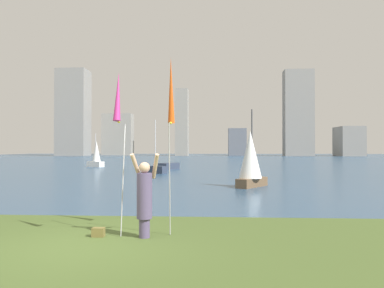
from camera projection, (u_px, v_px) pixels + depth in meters
name	position (u px, v px, depth m)	size (l,w,h in m)	color
ground	(197.00, 161.00, 58.61)	(120.00, 138.00, 0.12)	#475B28
person	(145.00, 196.00, 8.52)	(0.68, 0.51, 1.87)	#594C72
kite_flag_left	(118.00, 101.00, 8.31)	(0.16, 0.87, 3.63)	#B2B2B7
kite_flag_right	(171.00, 94.00, 8.98)	(0.16, 0.54, 4.11)	#B2B2B7
bag	(98.00, 232.00, 8.59)	(0.27, 0.18, 0.20)	olive
sailboat_0	(96.00, 156.00, 39.86)	(1.89, 1.45, 3.49)	silver
sailboat_2	(251.00, 159.00, 19.41)	(1.79, 2.29, 3.95)	brown
sailboat_4	(169.00, 166.00, 35.49)	(1.85, 2.43, 4.79)	#333D51
sailboat_5	(155.00, 169.00, 30.10)	(1.98, 1.66, 4.17)	#333D51
skyline_tower_0	(73.00, 113.00, 96.77)	(7.36, 6.13, 21.62)	gray
skyline_tower_1	(118.00, 135.00, 102.02)	(7.87, 3.95, 10.97)	gray
skyline_tower_2	(182.00, 123.00, 97.02)	(3.12, 5.09, 16.72)	gray
skyline_tower_3	(237.00, 142.00, 99.47)	(4.57, 3.78, 6.99)	slate
skyline_tower_4	(298.00, 113.00, 94.53)	(7.04, 4.16, 21.10)	gray
skyline_tower_5	(349.00, 141.00, 93.08)	(5.47, 7.92, 7.09)	gray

